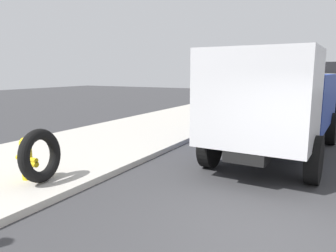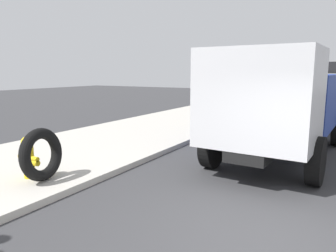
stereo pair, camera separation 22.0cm
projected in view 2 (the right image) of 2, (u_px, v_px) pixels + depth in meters
name	position (u px, v px, depth m)	size (l,w,h in m)	color
ground_plane	(269.00, 251.00, 4.50)	(80.00, 80.00, 0.00)	#38383A
fire_hydrant	(29.00, 156.00, 7.07)	(0.27, 0.61, 0.94)	yellow
loose_tire	(42.00, 155.00, 6.87)	(1.15, 1.15, 0.24)	black
dump_truck_blue	(283.00, 102.00, 9.26)	(7.11, 3.06, 3.00)	#1E3899
dump_truck_gray	(316.00, 89.00, 16.18)	(7.10, 3.03, 3.00)	slate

